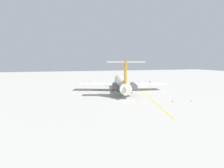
{
  "coord_description": "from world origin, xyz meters",
  "views": [
    {
      "loc": [
        -66.22,
        36.67,
        12.08
      ],
      "look_at": [
        5.32,
        15.64,
        2.83
      ],
      "focal_mm": 29.89,
      "sensor_mm": 36.0,
      "label": 1
    }
  ],
  "objects_px": {
    "safety_cone_nose": "(191,101)",
    "safety_cone_wingtip": "(172,101)",
    "ground_crew_near_nose": "(90,82)",
    "safety_cone_tail": "(90,84)",
    "main_jetliner": "(122,83)",
    "ground_crew_near_tail": "(149,82)"
  },
  "relations": [
    {
      "from": "ground_crew_near_nose",
      "to": "safety_cone_nose",
      "type": "relative_size",
      "value": 3.14
    },
    {
      "from": "main_jetliner",
      "to": "safety_cone_wingtip",
      "type": "height_order",
      "value": "main_jetliner"
    },
    {
      "from": "safety_cone_nose",
      "to": "safety_cone_tail",
      "type": "xyz_separation_m",
      "value": [
        48.57,
        22.27,
        0.0
      ]
    },
    {
      "from": "safety_cone_wingtip",
      "to": "ground_crew_near_nose",
      "type": "bearing_deg",
      "value": 18.48
    },
    {
      "from": "ground_crew_near_tail",
      "to": "safety_cone_wingtip",
      "type": "relative_size",
      "value": 3.31
    },
    {
      "from": "main_jetliner",
      "to": "ground_crew_near_tail",
      "type": "relative_size",
      "value": 22.36
    },
    {
      "from": "ground_crew_near_nose",
      "to": "safety_cone_tail",
      "type": "xyz_separation_m",
      "value": [
        -1.99,
        0.01,
        -0.82
      ]
    },
    {
      "from": "safety_cone_nose",
      "to": "safety_cone_wingtip",
      "type": "xyz_separation_m",
      "value": [
        1.15,
        5.75,
        0.0
      ]
    },
    {
      "from": "ground_crew_near_nose",
      "to": "safety_cone_nose",
      "type": "height_order",
      "value": "ground_crew_near_nose"
    },
    {
      "from": "main_jetliner",
      "to": "safety_cone_tail",
      "type": "distance_m",
      "value": 25.76
    },
    {
      "from": "main_jetliner",
      "to": "safety_cone_tail",
      "type": "bearing_deg",
      "value": 34.56
    },
    {
      "from": "safety_cone_nose",
      "to": "ground_crew_near_tail",
      "type": "bearing_deg",
      "value": -10.6
    },
    {
      "from": "ground_crew_near_tail",
      "to": "safety_cone_nose",
      "type": "bearing_deg",
      "value": -63.83
    },
    {
      "from": "safety_cone_nose",
      "to": "safety_cone_wingtip",
      "type": "relative_size",
      "value": 1.0
    },
    {
      "from": "main_jetliner",
      "to": "ground_crew_near_tail",
      "type": "xyz_separation_m",
      "value": [
        16.72,
        -21.29,
        -2.13
      ]
    },
    {
      "from": "main_jetliner",
      "to": "ground_crew_near_nose",
      "type": "relative_size",
      "value": 23.59
    },
    {
      "from": "safety_cone_nose",
      "to": "safety_cone_tail",
      "type": "height_order",
      "value": "same"
    },
    {
      "from": "main_jetliner",
      "to": "ground_crew_near_tail",
      "type": "height_order",
      "value": "main_jetliner"
    },
    {
      "from": "safety_cone_wingtip",
      "to": "safety_cone_tail",
      "type": "height_order",
      "value": "same"
    },
    {
      "from": "safety_cone_nose",
      "to": "safety_cone_wingtip",
      "type": "height_order",
      "value": "same"
    },
    {
      "from": "ground_crew_near_tail",
      "to": "safety_cone_tail",
      "type": "relative_size",
      "value": 3.31
    },
    {
      "from": "safety_cone_nose",
      "to": "safety_cone_tail",
      "type": "distance_m",
      "value": 53.43
    }
  ]
}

